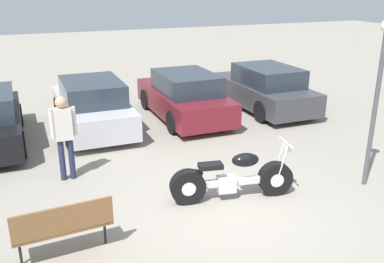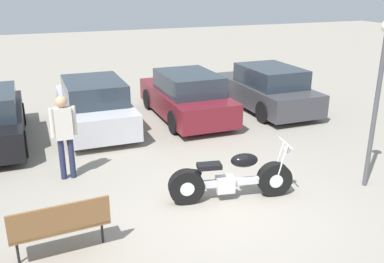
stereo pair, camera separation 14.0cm
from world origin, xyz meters
The scene contains 8 objects.
ground_plane centered at (0.00, 0.00, 0.00)m, with size 60.00×60.00×0.00m, color gray.
motorcycle centered at (0.21, 0.28, 0.41)m, with size 2.36×0.85×1.07m.
parked_car_silver centered at (-1.46, 5.39, 0.66)m, with size 1.79×4.12×1.40m.
parked_car_maroon centered at (1.25, 5.35, 0.66)m, with size 1.79×4.12×1.40m.
parked_car_dark_grey centered at (3.96, 5.30, 0.66)m, with size 1.79×4.12×1.40m.
park_bench centered at (-2.89, -0.41, 0.54)m, with size 1.47×0.50×0.89m.
lamp_post centered at (3.02, -0.19, 2.05)m, with size 0.23×0.23×3.25m.
person_standing centered at (-2.52, 2.32, 1.06)m, with size 0.52×0.24×1.77m.
Camera 2 is at (-3.06, -6.19, 3.90)m, focal length 40.00 mm.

